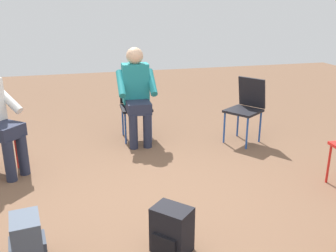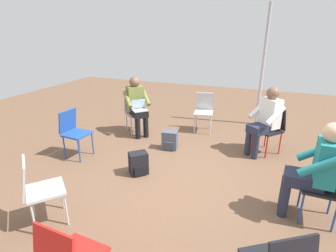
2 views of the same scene
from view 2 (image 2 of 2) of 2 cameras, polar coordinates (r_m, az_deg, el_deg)
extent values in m
plane|color=brown|center=(4.11, 2.66, -11.46)|extent=(14.00, 14.00, 0.00)
cube|color=black|center=(3.59, 30.22, -11.58)|extent=(0.41, 0.41, 0.03)
cylinder|color=#1E4799|center=(3.54, 27.00, -15.77)|extent=(0.02, 0.02, 0.42)
cylinder|color=#1E4799|center=(3.83, 26.82, -12.89)|extent=(0.02, 0.02, 0.42)
cylinder|color=#1E4799|center=(3.60, 32.57, -16.31)|extent=(0.02, 0.02, 0.42)
cylinder|color=#1E4799|center=(3.88, 31.92, -13.43)|extent=(0.02, 0.02, 0.42)
cube|color=#1E4799|center=(4.87, -19.15, -1.64)|extent=(0.43, 0.43, 0.03)
cylinder|color=#1E4799|center=(4.95, -16.08, -3.74)|extent=(0.02, 0.02, 0.42)
cylinder|color=#1E4799|center=(4.73, -18.78, -5.21)|extent=(0.02, 0.02, 0.42)
cylinder|color=#1E4799|center=(5.18, -18.91, -3.00)|extent=(0.02, 0.02, 0.42)
cylinder|color=#1E4799|center=(4.97, -21.61, -4.36)|extent=(0.02, 0.02, 0.42)
cube|color=#1E4799|center=(4.93, -21.01, 1.06)|extent=(0.39, 0.12, 0.40)
cube|color=#B7B7BC|center=(5.76, -6.99, 2.73)|extent=(0.57, 0.57, 0.03)
cylinder|color=#B7B7BC|center=(5.73, -4.74, 0.35)|extent=(0.02, 0.02, 0.42)
cylinder|color=#B7B7BC|center=(5.63, -7.99, -0.16)|extent=(0.02, 0.02, 0.42)
cylinder|color=#B7B7BC|center=(6.03, -5.88, 1.36)|extent=(0.02, 0.02, 0.42)
cylinder|color=#B7B7BC|center=(5.94, -8.97, 0.89)|extent=(0.02, 0.02, 0.42)
cube|color=#B7B7BC|center=(5.87, -7.67, 5.24)|extent=(0.34, 0.33, 0.40)
cube|color=#B7B7BC|center=(5.81, 7.73, 2.87)|extent=(0.46, 0.46, 0.03)
cylinder|color=#B7B7BC|center=(5.71, 9.17, 0.09)|extent=(0.02, 0.02, 0.42)
cylinder|color=#B7B7BC|center=(5.74, 5.78, 0.34)|extent=(0.02, 0.02, 0.42)
cylinder|color=#B7B7BC|center=(6.03, 9.38, 1.19)|extent=(0.02, 0.02, 0.42)
cylinder|color=#B7B7BC|center=(6.05, 6.18, 1.42)|extent=(0.02, 0.02, 0.42)
cube|color=#B7B7BC|center=(5.93, 8.00, 5.39)|extent=(0.15, 0.39, 0.40)
cube|color=black|center=(5.08, 20.87, -0.95)|extent=(0.56, 0.56, 0.03)
cylinder|color=red|center=(4.94, 20.65, -4.35)|extent=(0.02, 0.02, 0.42)
cylinder|color=red|center=(5.15, 17.90, -3.00)|extent=(0.02, 0.02, 0.42)
cylinder|color=red|center=(5.19, 23.19, -3.53)|extent=(0.02, 0.02, 0.42)
cylinder|color=red|center=(5.38, 20.46, -2.28)|extent=(0.02, 0.02, 0.42)
cube|color=black|center=(5.15, 22.59, 1.65)|extent=(0.32, 0.35, 0.40)
cube|color=#B7B7BC|center=(3.40, -25.09, -12.48)|extent=(0.56, 0.56, 0.03)
cylinder|color=#B7B7BC|center=(3.67, -22.10, -13.65)|extent=(0.02, 0.02, 0.42)
cylinder|color=#B7B7BC|center=(3.38, -21.28, -16.64)|extent=(0.02, 0.02, 0.42)
cylinder|color=#B7B7BC|center=(3.67, -27.50, -14.57)|extent=(0.02, 0.02, 0.42)
cylinder|color=#B7B7BC|center=(3.38, -27.21, -17.65)|extent=(0.02, 0.02, 0.42)
cube|color=#B7B7BC|center=(3.30, -28.96, -9.86)|extent=(0.31, 0.35, 0.40)
cylinder|color=black|center=(5.53, -4.85, -0.23)|extent=(0.11, 0.11, 0.45)
cylinder|color=black|center=(5.48, -6.61, -0.51)|extent=(0.11, 0.11, 0.45)
cube|color=black|center=(5.56, -6.41, 2.94)|extent=(0.51, 0.51, 0.14)
cube|color=olive|center=(5.66, -7.13, 5.96)|extent=(0.40, 0.39, 0.52)
sphere|color=brown|center=(5.58, -7.30, 9.53)|extent=(0.22, 0.22, 0.22)
cylinder|color=olive|center=(5.63, -4.88, 6.23)|extent=(0.34, 0.35, 0.31)
cylinder|color=olive|center=(5.51, -8.80, 5.75)|extent=(0.34, 0.35, 0.31)
cube|color=#9EA0A5|center=(5.44, -6.06, 3.40)|extent=(0.37, 0.37, 0.02)
cube|color=#B2D1F2|center=(5.51, -6.48, 4.78)|extent=(0.25, 0.24, 0.20)
cylinder|color=#23283D|center=(3.58, 23.94, -14.50)|extent=(0.11, 0.11, 0.45)
cylinder|color=#23283D|center=(3.74, 23.99, -12.98)|extent=(0.11, 0.11, 0.45)
cube|color=#23283D|center=(3.53, 27.38, -10.19)|extent=(0.32, 0.43, 0.14)
cube|color=teal|center=(3.44, 31.21, -6.80)|extent=(0.35, 0.23, 0.52)
sphere|color=#DBAD89|center=(3.31, 32.33, -1.23)|extent=(0.22, 0.22, 0.22)
cylinder|color=teal|center=(3.24, 29.91, -7.69)|extent=(0.10, 0.40, 0.31)
cylinder|color=teal|center=(3.60, 29.39, -4.86)|extent=(0.10, 0.40, 0.31)
cylinder|color=#23283D|center=(4.85, 18.49, -4.33)|extent=(0.11, 0.11, 0.45)
cylinder|color=#23283D|center=(4.97, 17.03, -3.59)|extent=(0.11, 0.11, 0.45)
cube|color=#23283D|center=(4.92, 19.49, -0.52)|extent=(0.51, 0.50, 0.14)
cube|color=silver|center=(4.98, 21.35, 2.65)|extent=(0.39, 0.40, 0.52)
sphere|color=brown|center=(4.89, 21.89, 6.65)|extent=(0.22, 0.22, 0.22)
cylinder|color=silver|center=(4.77, 22.35, 2.11)|extent=(0.36, 0.33, 0.31)
cylinder|color=silver|center=(5.02, 18.94, 3.42)|extent=(0.36, 0.33, 0.31)
cube|color=#475160|center=(4.99, 0.42, -3.08)|extent=(0.24, 0.30, 0.36)
cube|color=#39414D|center=(5.02, 0.42, -3.92)|extent=(0.27, 0.23, 0.16)
cube|color=black|center=(4.20, -6.46, -8.04)|extent=(0.34, 0.34, 0.36)
cube|color=black|center=(4.24, -6.41, -9.00)|extent=(0.32, 0.31, 0.16)
cylinder|color=#B2B2B7|center=(6.40, 19.94, 11.88)|extent=(0.07, 0.07, 2.70)
camera|label=1|loc=(5.64, -25.93, 14.66)|focal=40.00mm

